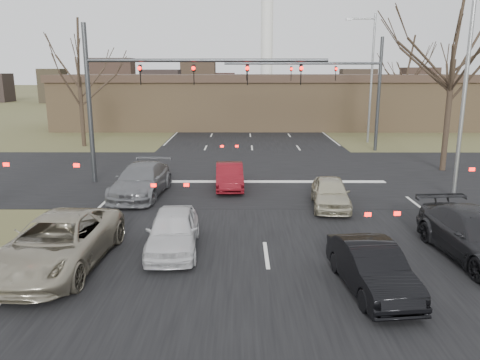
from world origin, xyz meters
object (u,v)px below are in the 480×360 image
object	(u,v)px
car_black_hatch	(372,268)
car_red_ahead	(229,176)
mast_arm_near	(153,84)
mast_arm_far	(340,80)
building	(269,101)
car_silver_suv	(58,243)
streetlight_right_far	(370,72)
car_white_sedan	(173,231)
car_grey_ahead	(141,180)
streetlight_right_near	(462,73)
car_silver_ahead	(330,193)
car_charcoal_sedan	(477,236)

from	to	relation	value
car_black_hatch	car_red_ahead	xyz separation A→B (m)	(-4.05, 11.04, -0.02)
mast_arm_near	mast_arm_far	distance (m)	15.17
building	car_silver_suv	distance (m)	36.86
building	streetlight_right_far	xyz separation A→B (m)	(7.32, -11.00, 2.92)
mast_arm_near	car_white_sedan	bearing A→B (deg)	-76.86
building	car_grey_ahead	world-z (taller)	building
car_grey_ahead	streetlight_right_near	bearing A→B (deg)	3.27
car_white_sedan	car_silver_ahead	size ratio (longest dim) A/B	1.05
car_charcoal_sedan	car_silver_ahead	xyz separation A→B (m)	(-3.50, 5.58, -0.10)
car_silver_suv	car_silver_ahead	xyz separation A→B (m)	(9.20, 6.27, -0.13)
mast_arm_far	streetlight_right_far	world-z (taller)	streetlight_right_far
car_black_hatch	streetlight_right_near	bearing A→B (deg)	50.12
streetlight_right_far	mast_arm_far	bearing A→B (deg)	-128.11
building	mast_arm_far	size ratio (longest dim) A/B	3.81
streetlight_right_near	car_red_ahead	xyz separation A→B (m)	(-10.20, 1.68, -4.97)
building	car_white_sedan	size ratio (longest dim) A/B	10.68
car_silver_suv	car_silver_ahead	size ratio (longest dim) A/B	1.47
streetlight_right_near	car_black_hatch	world-z (taller)	streetlight_right_near
streetlight_right_far	car_red_ahead	bearing A→B (deg)	-124.94
building	car_grey_ahead	size ratio (longest dim) A/B	8.30
streetlight_right_near	streetlight_right_far	world-z (taller)	same
mast_arm_far	car_black_hatch	size ratio (longest dim) A/B	2.86
car_silver_suv	car_black_hatch	world-z (taller)	car_silver_suv
car_black_hatch	car_red_ahead	bearing A→B (deg)	103.56
building	car_silver_suv	world-z (taller)	building
streetlight_right_far	mast_arm_near	bearing A→B (deg)	-136.11
mast_arm_near	car_white_sedan	world-z (taller)	mast_arm_near
car_white_sedan	car_charcoal_sedan	world-z (taller)	car_charcoal_sedan
streetlight_right_far	car_silver_ahead	xyz separation A→B (m)	(-6.32, -18.62, -4.94)
mast_arm_far	car_charcoal_sedan	size ratio (longest dim) A/B	2.18
mast_arm_far	streetlight_right_far	size ratio (longest dim) A/B	1.11
mast_arm_far	car_silver_suv	size ratio (longest dim) A/B	2.00
streetlight_right_far	car_white_sedan	size ratio (longest dim) A/B	2.52
car_white_sedan	car_silver_ahead	distance (m)	7.77
mast_arm_far	streetlight_right_near	world-z (taller)	streetlight_right_near
streetlight_right_near	car_silver_suv	size ratio (longest dim) A/B	1.80
streetlight_right_far	car_white_sedan	bearing A→B (deg)	-117.62
building	car_white_sedan	distance (m)	34.97
mast_arm_near	car_charcoal_sedan	xyz separation A→B (m)	(11.73, -10.20, -4.33)
car_white_sedan	car_charcoal_sedan	distance (m)	9.52
streetlight_right_near	car_white_sedan	world-z (taller)	streetlight_right_near
car_grey_ahead	car_red_ahead	bearing A→B (deg)	23.90
car_silver_ahead	car_grey_ahead	bearing A→B (deg)	173.06
building	mast_arm_far	world-z (taller)	mast_arm_far
mast_arm_near	streetlight_right_far	world-z (taller)	streetlight_right_far
car_charcoal_sedan	streetlight_right_far	bearing A→B (deg)	78.71
building	car_white_sedan	world-z (taller)	building
car_white_sedan	car_red_ahead	world-z (taller)	car_white_sedan
streetlight_right_far	car_grey_ahead	xyz separation A→B (m)	(-14.76, -16.78, -4.84)
car_charcoal_sedan	mast_arm_far	bearing A→B (deg)	86.26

